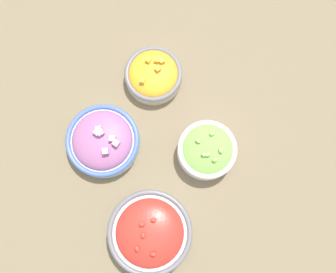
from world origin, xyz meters
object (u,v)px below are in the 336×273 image
Objects in this scene: bowl_squash at (153,75)px; bowl_lettuce at (207,150)px; bowl_cherry_tomatoes at (150,232)px; bowl_red_onion at (103,141)px.

bowl_lettuce is (0.05, 0.22, 0.01)m from bowl_squash.
bowl_cherry_tomatoes reaches higher than bowl_squash.
bowl_red_onion reaches higher than bowl_squash.
bowl_squash is 0.23m from bowl_lettuce.
bowl_cherry_tomatoes is 1.38× the size of bowl_lettuce.
bowl_squash is at bearing -103.22° from bowl_lettuce.
bowl_squash is at bearing -173.01° from bowl_red_onion.
bowl_cherry_tomatoes reaches higher than bowl_lettuce.
bowl_cherry_tomatoes is 0.24m from bowl_red_onion.
bowl_red_onion is at bearing -52.69° from bowl_lettuce.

